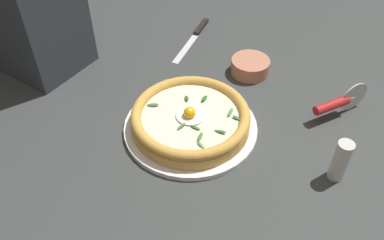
{
  "coord_description": "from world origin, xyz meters",
  "views": [
    {
      "loc": [
        -0.62,
        -0.2,
        0.65
      ],
      "look_at": [
        -0.0,
        -0.0,
        0.03
      ],
      "focal_mm": 37.93,
      "sensor_mm": 36.0,
      "label": 1
    }
  ],
  "objects_px": {
    "pizza_cutter": "(338,103)",
    "pepper_shaker": "(341,161)",
    "side_bowl": "(250,66)",
    "table_knife": "(196,34)",
    "pizza": "(192,119)"
  },
  "relations": [
    {
      "from": "pizza_cutter",
      "to": "pepper_shaker",
      "type": "relative_size",
      "value": 1.22
    },
    {
      "from": "side_bowl",
      "to": "table_knife",
      "type": "bearing_deg",
      "value": 54.24
    },
    {
      "from": "side_bowl",
      "to": "pepper_shaker",
      "type": "relative_size",
      "value": 1.05
    },
    {
      "from": "pepper_shaker",
      "to": "side_bowl",
      "type": "bearing_deg",
      "value": 38.9
    },
    {
      "from": "pizza",
      "to": "pepper_shaker",
      "type": "bearing_deg",
      "value": -96.99
    },
    {
      "from": "side_bowl",
      "to": "table_knife",
      "type": "height_order",
      "value": "side_bowl"
    },
    {
      "from": "pizza",
      "to": "side_bowl",
      "type": "height_order",
      "value": "pizza"
    },
    {
      "from": "pizza",
      "to": "side_bowl",
      "type": "relative_size",
      "value": 2.64
    },
    {
      "from": "table_knife",
      "to": "pepper_shaker",
      "type": "height_order",
      "value": "pepper_shaker"
    },
    {
      "from": "side_bowl",
      "to": "pepper_shaker",
      "type": "distance_m",
      "value": 0.37
    },
    {
      "from": "pizza_cutter",
      "to": "pepper_shaker",
      "type": "xyz_separation_m",
      "value": [
        -0.19,
        -0.01,
        0.01
      ]
    },
    {
      "from": "table_knife",
      "to": "pizza_cutter",
      "type": "bearing_deg",
      "value": -120.1
    },
    {
      "from": "pizza",
      "to": "side_bowl",
      "type": "xyz_separation_m",
      "value": [
        0.25,
        -0.08,
        -0.02
      ]
    },
    {
      "from": "pizza",
      "to": "pepper_shaker",
      "type": "relative_size",
      "value": 2.78
    },
    {
      "from": "pizza_cutter",
      "to": "table_knife",
      "type": "xyz_separation_m",
      "value": [
        0.24,
        0.41,
        -0.03
      ]
    }
  ]
}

